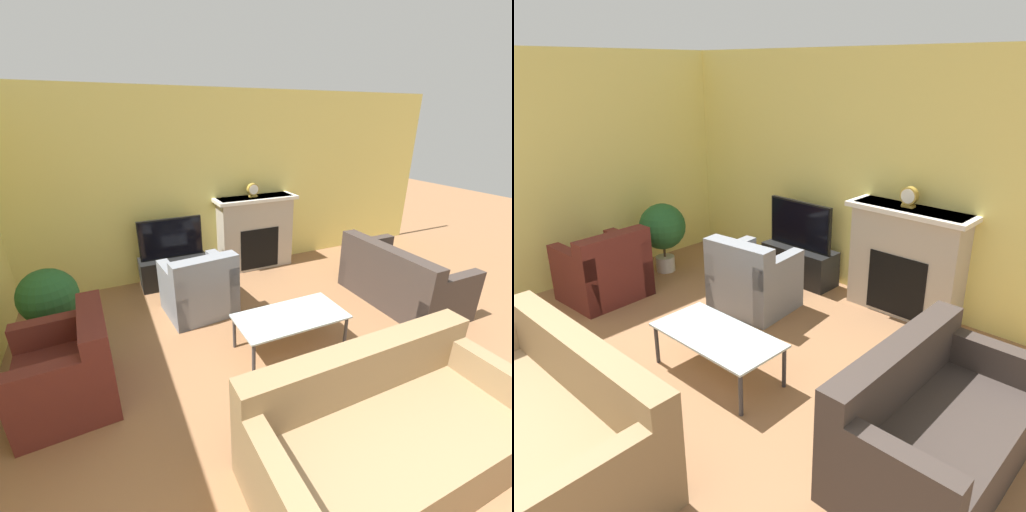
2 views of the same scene
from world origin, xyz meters
The scene contains 11 objects.
wall_back centered at (0.00, 4.75, 1.35)m, with size 8.31×0.06×2.70m.
fireplace centered at (0.71, 4.54, 0.61)m, with size 1.31×0.41×1.17m.
tv_stand centered at (-0.65, 4.45, 0.22)m, with size 0.95×0.37×0.43m.
tv centered at (-0.65, 4.45, 0.72)m, with size 0.89×0.06×0.58m.
couch_sectional centered at (0.05, 0.96, 0.29)m, with size 1.97×0.91×0.82m.
couch_loveseat centered at (1.95, 2.67, 0.29)m, with size 0.87×1.54×0.82m.
armchair_by_window centered at (-1.95, 2.55, 0.30)m, with size 0.79×0.87×0.82m.
armchair_accent centered at (-0.53, 3.51, 0.31)m, with size 0.87×0.80×0.82m.
coffee_table centered at (0.14, 2.41, 0.36)m, with size 1.16×0.58×0.40m.
potted_plant centered at (-2.12, 3.50, 0.58)m, with size 0.58×0.58×0.89m.
mantel_clock centered at (0.68, 4.54, 1.28)m, with size 0.18×0.07×0.21m.
Camera 1 is at (-1.49, -0.22, 2.32)m, focal length 24.00 mm.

